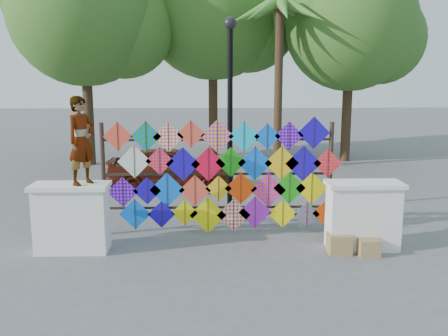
{
  "coord_description": "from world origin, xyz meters",
  "views": [
    {
      "loc": [
        -0.17,
        -9.11,
        3.24
      ],
      "look_at": [
        0.12,
        0.6,
        1.41
      ],
      "focal_mm": 40.0,
      "sensor_mm": 36.0,
      "label": 1
    }
  ],
  "objects_px": {
    "kite_rack": "(224,177)",
    "sedan": "(171,168)",
    "vendor_woman": "(81,141)",
    "lamppost": "(230,99)"
  },
  "relations": [
    {
      "from": "kite_rack",
      "to": "sedan",
      "type": "height_order",
      "value": "kite_rack"
    },
    {
      "from": "vendor_woman",
      "to": "sedan",
      "type": "bearing_deg",
      "value": 20.49
    },
    {
      "from": "vendor_woman",
      "to": "lamppost",
      "type": "xyz_separation_m",
      "value": [
        2.75,
        2.2,
        0.62
      ]
    },
    {
      "from": "kite_rack",
      "to": "sedan",
      "type": "distance_m",
      "value": 4.46
    },
    {
      "from": "kite_rack",
      "to": "sedan",
      "type": "relative_size",
      "value": 1.38
    },
    {
      "from": "vendor_woman",
      "to": "sedan",
      "type": "distance_m",
      "value": 5.46
    },
    {
      "from": "kite_rack",
      "to": "sedan",
      "type": "bearing_deg",
      "value": 108.27
    },
    {
      "from": "kite_rack",
      "to": "vendor_woman",
      "type": "distance_m",
      "value": 2.87
    },
    {
      "from": "sedan",
      "to": "lamppost",
      "type": "xyz_separation_m",
      "value": [
        1.57,
        -2.92,
        2.08
      ]
    },
    {
      "from": "sedan",
      "to": "lamppost",
      "type": "bearing_deg",
      "value": -150.5
    }
  ]
}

